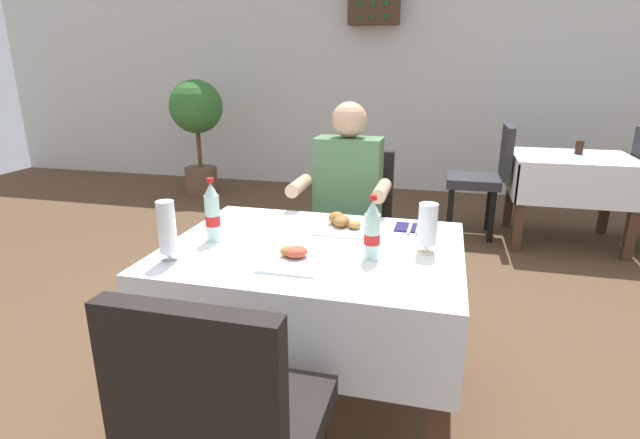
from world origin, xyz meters
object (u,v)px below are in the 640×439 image
(beer_glass_middle, at_px, (427,228))
(background_dining_table, at_px, (570,178))
(seated_diner_far, at_px, (346,204))
(beer_glass_left, at_px, (167,231))
(napkin_cutlery_set, at_px, (414,228))
(cola_bottle_primary, at_px, (212,214))
(wall_bottle_rack, at_px, (374,4))
(main_dining_table, at_px, (314,283))
(plate_far_diner, at_px, (343,224))
(plate_near_camera, at_px, (293,258))
(cola_bottle_secondary, at_px, (372,232))
(background_table_tumbler, at_px, (579,147))
(chair_far_diner_seat, at_px, (352,226))
(potted_plant_corner, at_px, (197,120))
(background_chair_left, at_px, (485,174))
(chair_near_camera_side, at_px, (228,426))

(beer_glass_middle, relative_size, background_dining_table, 0.21)
(seated_diner_far, xyz_separation_m, beer_glass_left, (-0.46, -1.04, 0.15))
(napkin_cutlery_set, bearing_deg, beer_glass_middle, -77.67)
(cola_bottle_primary, height_order, wall_bottle_rack, wall_bottle_rack)
(main_dining_table, xyz_separation_m, plate_far_diner, (0.07, 0.24, 0.19))
(plate_near_camera, bearing_deg, cola_bottle_secondary, 21.87)
(background_table_tumbler, distance_m, wall_bottle_rack, 2.71)
(chair_far_diner_seat, distance_m, plate_far_diner, 0.64)
(cola_bottle_primary, distance_m, potted_plant_corner, 3.84)
(chair_far_diner_seat, xyz_separation_m, cola_bottle_secondary, (0.25, -0.93, 0.29))
(potted_plant_corner, bearing_deg, cola_bottle_secondary, -53.49)
(cola_bottle_primary, relative_size, napkin_cutlery_set, 1.40)
(background_table_tumbler, bearing_deg, seated_diner_far, -129.76)
(main_dining_table, relative_size, beer_glass_left, 5.08)
(seated_diner_far, bearing_deg, plate_far_diner, -80.34)
(plate_near_camera, height_order, cola_bottle_primary, cola_bottle_primary)
(cola_bottle_primary, xyz_separation_m, background_table_tumbler, (1.99, 2.70, -0.06))
(beer_glass_middle, xyz_separation_m, wall_bottle_rack, (-0.82, 3.98, 1.25))
(background_chair_left, bearing_deg, cola_bottle_secondary, -102.68)
(plate_near_camera, bearing_deg, beer_glass_middle, 25.05)
(plate_near_camera, relative_size, napkin_cutlery_set, 1.17)
(beer_glass_middle, bearing_deg, background_table_tumbler, 66.73)
(seated_diner_far, distance_m, beer_glass_middle, 0.86)
(cola_bottle_primary, distance_m, cola_bottle_secondary, 0.67)
(seated_diner_far, height_order, background_dining_table, seated_diner_far)
(cola_bottle_primary, distance_m, background_table_tumbler, 3.35)
(chair_far_diner_seat, distance_m, wall_bottle_rack, 3.53)
(beer_glass_left, height_order, potted_plant_corner, potted_plant_corner)
(main_dining_table, relative_size, wall_bottle_rack, 2.11)
(plate_near_camera, bearing_deg, background_dining_table, 60.70)
(background_dining_table, bearing_deg, cola_bottle_secondary, -115.66)
(beer_glass_left, xyz_separation_m, background_chair_left, (1.31, 2.84, -0.30))
(cola_bottle_secondary, height_order, background_table_tumbler, cola_bottle_secondary)
(plate_near_camera, height_order, background_table_tumbler, background_table_tumbler)
(main_dining_table, height_order, plate_near_camera, plate_near_camera)
(potted_plant_corner, bearing_deg, beer_glass_middle, -50.49)
(chair_far_diner_seat, height_order, potted_plant_corner, potted_plant_corner)
(cola_bottle_secondary, bearing_deg, background_chair_left, 77.32)
(chair_near_camera_side, height_order, plate_near_camera, chair_near_camera_side)
(cola_bottle_primary, bearing_deg, beer_glass_middle, 4.87)
(main_dining_table, distance_m, potted_plant_corner, 4.03)
(main_dining_table, xyz_separation_m, napkin_cutlery_set, (0.38, 0.32, 0.17))
(plate_far_diner, xyz_separation_m, napkin_cutlery_set, (0.31, 0.07, -0.02))
(background_chair_left, bearing_deg, seated_diner_far, -115.35)
(plate_near_camera, xyz_separation_m, beer_glass_middle, (0.47, 0.22, 0.09))
(background_dining_table, bearing_deg, chair_far_diner_seat, -131.67)
(plate_near_camera, height_order, wall_bottle_rack, wall_bottle_rack)
(plate_far_diner, xyz_separation_m, potted_plant_corner, (-2.34, 3.08, 0.10))
(cola_bottle_primary, bearing_deg, background_dining_table, 53.34)
(chair_near_camera_side, height_order, potted_plant_corner, potted_plant_corner)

